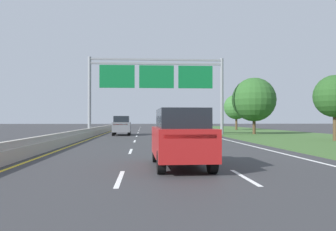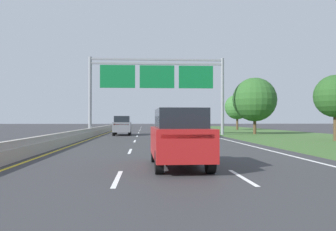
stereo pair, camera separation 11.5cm
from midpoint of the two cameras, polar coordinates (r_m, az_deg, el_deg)
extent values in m
plane|color=#333335|center=(35.03, -2.17, -3.48)|extent=(220.00, 220.00, 0.00)
cube|color=white|center=(10.64, -8.04, -9.96)|extent=(0.14, 3.00, 0.01)
cube|color=white|center=(19.56, -6.17, -5.70)|extent=(0.14, 3.00, 0.01)
cube|color=white|center=(28.54, -5.48, -4.11)|extent=(0.14, 3.00, 0.01)
cube|color=white|center=(37.52, -5.12, -3.28)|extent=(0.14, 3.00, 0.01)
cube|color=white|center=(46.51, -4.90, -2.77)|extent=(0.14, 3.00, 0.01)
cube|color=white|center=(55.51, -4.75, -2.43)|extent=(0.14, 3.00, 0.01)
cube|color=white|center=(64.50, -4.64, -2.18)|extent=(0.14, 3.00, 0.01)
cube|color=white|center=(73.50, -4.56, -1.99)|extent=(0.14, 3.00, 0.01)
cube|color=white|center=(82.49, -4.50, -1.85)|extent=(0.14, 3.00, 0.01)
cube|color=white|center=(11.02, 11.82, -9.63)|extent=(0.14, 3.00, 0.01)
cube|color=white|center=(19.77, 4.67, -5.65)|extent=(0.14, 3.00, 0.01)
cube|color=white|center=(28.68, 1.95, -4.09)|extent=(0.14, 3.00, 0.01)
cube|color=white|center=(37.63, 0.53, -3.28)|extent=(0.14, 3.00, 0.01)
cube|color=white|center=(46.60, -0.34, -2.77)|extent=(0.14, 3.00, 0.01)
cube|color=white|center=(55.58, -0.93, -2.43)|extent=(0.14, 3.00, 0.01)
cube|color=white|center=(64.56, -1.35, -2.18)|extent=(0.14, 3.00, 0.01)
cube|color=white|center=(73.55, -1.68, -1.99)|extent=(0.14, 3.00, 0.01)
cube|color=white|center=(82.54, -1.93, -1.85)|extent=(0.14, 3.00, 0.01)
cube|color=white|center=(35.71, 7.36, -3.41)|extent=(0.16, 106.00, 0.01)
cube|color=gold|center=(35.34, -11.79, -3.43)|extent=(0.16, 106.00, 0.01)
cube|color=#3D602D|center=(38.12, 19.33, -3.20)|extent=(14.00, 110.00, 0.02)
cube|color=#A8A399|center=(35.43, -12.91, -2.98)|extent=(0.60, 110.00, 0.55)
cube|color=#A8A399|center=(35.42, -12.91, -2.30)|extent=(0.25, 110.00, 0.30)
cylinder|color=gray|center=(39.98, -12.54, 3.07)|extent=(0.36, 0.36, 8.62)
cylinder|color=gray|center=(40.49, 8.53, 3.01)|extent=(0.36, 0.36, 8.62)
cube|color=gray|center=(40.03, -1.93, 8.93)|extent=(14.70, 0.24, 0.20)
cube|color=gray|center=(39.96, -1.93, 8.30)|extent=(14.70, 0.24, 0.20)
cube|color=#0C602D|center=(39.66, -8.23, 6.21)|extent=(3.83, 0.12, 2.52)
cube|color=#0C602D|center=(39.58, -1.92, 6.22)|extent=(3.83, 0.12, 2.52)
cube|color=#0C602D|center=(39.97, 4.33, 6.15)|extent=(3.83, 0.12, 2.52)
cube|color=#161E47|center=(35.09, 3.56, -1.97)|extent=(2.12, 5.44, 1.00)
cube|color=black|center=(35.92, 3.41, -0.52)|extent=(1.76, 1.94, 0.78)
cube|color=#B21414|center=(32.44, 4.08, -1.55)|extent=(1.68, 0.12, 0.12)
cube|color=#161E47|center=(33.36, 3.89, -1.01)|extent=(2.04, 1.99, 0.20)
cylinder|color=black|center=(36.85, 1.94, -2.68)|extent=(0.32, 0.85, 0.84)
cylinder|color=black|center=(37.03, 4.56, -2.67)|extent=(0.32, 0.85, 0.84)
cylinder|color=black|center=(33.19, 2.45, -2.91)|extent=(0.32, 0.85, 0.84)
cylinder|color=black|center=(33.39, 5.36, -2.89)|extent=(0.32, 0.85, 0.84)
cube|color=slate|center=(39.78, -7.49, -1.83)|extent=(1.97, 4.73, 1.05)
cube|color=black|center=(39.63, -7.50, -0.58)|extent=(1.68, 3.02, 0.68)
cube|color=#B21414|center=(37.47, -7.65, -1.42)|extent=(1.60, 0.10, 0.12)
cylinder|color=black|center=(41.44, -8.52, -2.51)|extent=(0.27, 0.76, 0.76)
cylinder|color=black|center=(41.37, -6.25, -2.51)|extent=(0.27, 0.76, 0.76)
cylinder|color=black|center=(38.25, -8.83, -2.66)|extent=(0.27, 0.76, 0.76)
cylinder|color=black|center=(38.17, -6.37, -2.67)|extent=(0.27, 0.76, 0.76)
cube|color=maroon|center=(12.96, 1.80, -4.29)|extent=(1.99, 4.73, 1.05)
cube|color=black|center=(12.78, 1.87, -0.46)|extent=(1.69, 3.03, 0.68)
cube|color=#B21414|center=(10.65, 3.28, -3.37)|extent=(1.60, 0.11, 0.12)
cylinder|color=black|center=(14.52, -2.19, -5.97)|extent=(0.27, 0.76, 0.76)
cylinder|color=black|center=(14.69, 4.24, -5.91)|extent=(0.27, 0.76, 0.76)
cylinder|color=black|center=(11.35, -1.38, -7.47)|extent=(0.27, 0.76, 0.76)
cylinder|color=black|center=(11.57, 6.82, -7.33)|extent=(0.27, 0.76, 0.76)
cube|color=#B2B5BA|center=(47.90, 1.96, -1.63)|extent=(1.93, 4.71, 1.05)
cube|color=black|center=(47.74, 1.97, -0.60)|extent=(1.66, 3.01, 0.68)
cube|color=#B21414|center=(45.59, 2.24, -1.29)|extent=(1.60, 0.09, 0.12)
cylinder|color=black|center=(49.43, 0.83, -2.21)|extent=(0.27, 0.76, 0.76)
cylinder|color=black|center=(49.58, 2.72, -2.21)|extent=(0.27, 0.76, 0.76)
cylinder|color=black|center=(46.24, 1.13, -2.32)|extent=(0.27, 0.76, 0.76)
cylinder|color=black|center=(46.41, 3.15, -2.31)|extent=(0.27, 0.76, 0.76)
cylinder|color=#4C3823|center=(31.74, 25.10, -1.68)|extent=(0.36, 0.36, 2.25)
sphere|color=#234C1E|center=(31.79, 25.08, 2.83)|extent=(3.44, 3.44, 3.44)
cylinder|color=#4C3823|center=(43.01, 13.54, -1.59)|extent=(0.36, 0.36, 2.02)
sphere|color=#285623|center=(43.07, 13.53, 2.50)|extent=(5.14, 5.14, 5.14)
cylinder|color=#4C3823|center=(60.85, 10.82, -1.24)|extent=(0.36, 0.36, 2.19)
sphere|color=#33662D|center=(60.88, 10.82, 1.36)|extent=(4.17, 4.17, 4.17)
camera|label=1|loc=(0.06, -90.12, 0.00)|focal=38.09mm
camera|label=2|loc=(0.06, 89.88, 0.00)|focal=38.09mm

